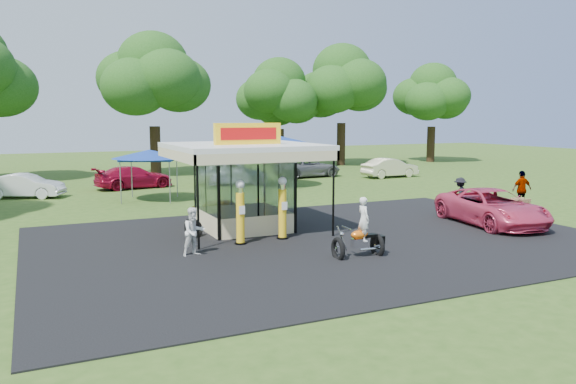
% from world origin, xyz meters
% --- Properties ---
extents(ground, '(120.00, 120.00, 0.00)m').
position_xyz_m(ground, '(0.00, 0.00, 0.00)').
color(ground, '#315019').
rests_on(ground, ground).
extents(asphalt_apron, '(20.00, 14.00, 0.04)m').
position_xyz_m(asphalt_apron, '(0.00, 2.00, 0.02)').
color(asphalt_apron, black).
rests_on(asphalt_apron, ground).
extents(gas_station_kiosk, '(5.40, 5.40, 4.18)m').
position_xyz_m(gas_station_kiosk, '(-2.00, 4.99, 1.78)').
color(gas_station_kiosk, white).
rests_on(gas_station_kiosk, ground).
extents(gas_pump_left, '(0.42, 0.42, 2.27)m').
position_xyz_m(gas_pump_left, '(-3.00, 2.65, 1.09)').
color(gas_pump_left, black).
rests_on(gas_pump_left, ground).
extents(gas_pump_right, '(0.43, 0.43, 2.28)m').
position_xyz_m(gas_pump_right, '(-1.33, 2.82, 1.09)').
color(gas_pump_right, black).
rests_on(gas_pump_right, ground).
extents(motorcycle, '(1.70, 0.87, 1.99)m').
position_xyz_m(motorcycle, '(-0.13, -0.56, 0.78)').
color(motorcycle, black).
rests_on(motorcycle, ground).
extents(spare_tires, '(0.87, 0.80, 0.71)m').
position_xyz_m(spare_tires, '(-4.18, 4.45, 0.34)').
color(spare_tires, black).
rests_on(spare_tires, ground).
extents(a_frame_sign, '(0.66, 0.68, 1.09)m').
position_xyz_m(a_frame_sign, '(8.75, 1.34, 0.55)').
color(a_frame_sign, '#593819').
rests_on(a_frame_sign, ground).
extents(kiosk_car, '(2.82, 1.13, 0.96)m').
position_xyz_m(kiosk_car, '(-2.00, 7.20, 0.48)').
color(kiosk_car, yellow).
rests_on(kiosk_car, ground).
extents(pink_sedan, '(3.24, 5.65, 1.48)m').
position_xyz_m(pink_sedan, '(7.53, 1.68, 0.74)').
color(pink_sedan, '#D63A5F').
rests_on(pink_sedan, ground).
extents(spectator_west, '(0.87, 0.74, 1.57)m').
position_xyz_m(spectator_west, '(-4.88, 1.81, 0.78)').
color(spectator_west, white).
rests_on(spectator_west, ground).
extents(spectator_east_a, '(1.19, 1.07, 1.60)m').
position_xyz_m(spectator_east_a, '(8.76, 4.93, 0.80)').
color(spectator_east_a, black).
rests_on(spectator_east_a, ground).
extents(spectator_east_b, '(1.12, 0.57, 1.83)m').
position_xyz_m(spectator_east_b, '(12.14, 4.39, 0.91)').
color(spectator_east_b, gray).
rests_on(spectator_east_b, ground).
extents(bg_car_a, '(4.25, 2.90, 1.33)m').
position_xyz_m(bg_car_a, '(-9.75, 18.34, 0.66)').
color(bg_car_a, white).
rests_on(bg_car_a, ground).
extents(bg_car_b, '(5.05, 2.84, 1.38)m').
position_xyz_m(bg_car_b, '(-3.64, 20.11, 0.69)').
color(bg_car_b, maroon).
rests_on(bg_car_b, ground).
extents(bg_car_c, '(5.09, 3.18, 1.62)m').
position_xyz_m(bg_car_c, '(2.46, 19.25, 0.81)').
color(bg_car_c, silver).
rests_on(bg_car_c, ground).
extents(bg_car_d, '(5.15, 2.70, 1.38)m').
position_xyz_m(bg_car_d, '(9.15, 21.48, 0.69)').
color(bg_car_d, '#5E5F61').
rests_on(bg_car_d, ground).
extents(bg_car_e, '(4.34, 1.71, 1.41)m').
position_xyz_m(bg_car_e, '(14.53, 18.73, 0.70)').
color(bg_car_e, beige).
rests_on(bg_car_e, ground).
extents(tent_west, '(3.85, 3.85, 2.69)m').
position_xyz_m(tent_west, '(-3.73, 14.58, 2.44)').
color(tent_west, gray).
rests_on(tent_west, ground).
extents(tent_east, '(4.84, 4.84, 3.38)m').
position_xyz_m(tent_east, '(4.31, 17.47, 3.06)').
color(tent_east, gray).
rests_on(tent_east, ground).
extents(oak_far_c, '(8.89, 8.89, 10.47)m').
position_xyz_m(oak_far_c, '(-0.72, 27.59, 6.65)').
color(oak_far_c, black).
rests_on(oak_far_c, ground).
extents(oak_far_d, '(7.82, 7.82, 9.32)m').
position_xyz_m(oak_far_d, '(10.62, 29.94, 5.94)').
color(oak_far_d, black).
rests_on(oak_far_d, ground).
extents(oak_far_e, '(9.00, 9.00, 10.72)m').
position_xyz_m(oak_far_e, '(16.58, 29.40, 6.84)').
color(oak_far_e, black).
rests_on(oak_far_e, ground).
extents(oak_far_f, '(7.81, 7.81, 9.42)m').
position_xyz_m(oak_far_f, '(26.64, 29.09, 6.04)').
color(oak_far_f, black).
rests_on(oak_far_f, ground).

